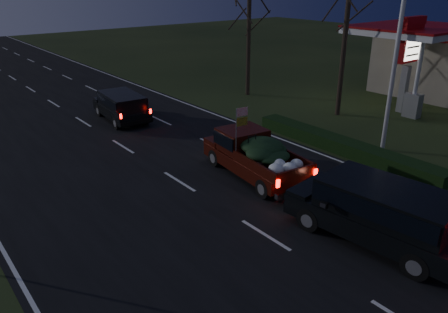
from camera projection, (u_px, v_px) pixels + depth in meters
ground at (265, 235)px, 13.84m from camera, size 120.00×120.00×0.00m
road_asphalt at (265, 235)px, 13.83m from camera, size 14.00×120.00×0.02m
hedge_row at (343, 146)px, 20.38m from camera, size 1.00×10.00×0.60m
light_pole at (400, 31)px, 18.67m from camera, size 0.50×0.90×9.16m
gas_price_pylon at (410, 49)px, 25.22m from camera, size 2.00×0.41×5.57m
gas_canopy at (414, 34)px, 26.88m from camera, size 7.10×6.10×4.88m
bare_tree_mid at (349, 2)px, 23.69m from camera, size 3.60×3.60×8.50m
bare_tree_far at (249, 16)px, 28.62m from camera, size 3.60×3.60×7.00m
pickup_truck at (254, 153)px, 17.69m from camera, size 2.50×5.26×2.66m
lead_suv at (122, 104)px, 24.63m from camera, size 2.25×4.60×1.28m
rear_suv at (382, 208)px, 13.09m from camera, size 2.88×5.54×1.53m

